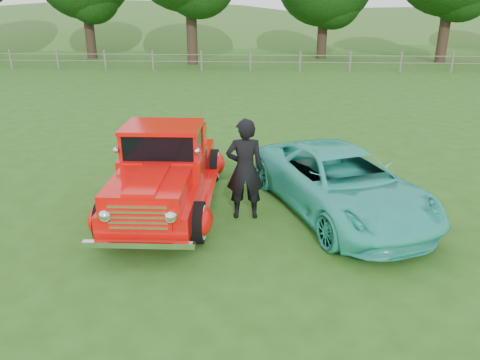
{
  "coord_description": "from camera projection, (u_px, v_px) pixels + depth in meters",
  "views": [
    {
      "loc": [
        1.05,
        -7.07,
        4.07
      ],
      "look_at": [
        0.57,
        1.2,
        0.87
      ],
      "focal_mm": 35.0,
      "sensor_mm": 36.0,
      "label": 1
    }
  ],
  "objects": [
    {
      "name": "teal_sedan",
      "position": [
        341.0,
        183.0,
        9.36
      ],
      "size": [
        3.78,
        5.15,
        1.3
      ],
      "primitive_type": "imported",
      "rotation": [
        0.0,
        0.0,
        0.39
      ],
      "color": "#2FBFA8",
      "rests_on": "ground"
    },
    {
      "name": "distant_hills",
      "position": [
        231.0,
        66.0,
        65.34
      ],
      "size": [
        116.0,
        60.0,
        18.0
      ],
      "color": "#305A21",
      "rests_on": "ground"
    },
    {
      "name": "fence_line",
      "position": [
        250.0,
        61.0,
        28.37
      ],
      "size": [
        48.0,
        0.12,
        1.2
      ],
      "color": "#6A6459",
      "rests_on": "ground"
    },
    {
      "name": "ground",
      "position": [
        203.0,
        251.0,
        8.1
      ],
      "size": [
        140.0,
        140.0,
        0.0
      ],
      "primitive_type": "plane",
      "color": "#294F15",
      "rests_on": "ground"
    },
    {
      "name": "man",
      "position": [
        245.0,
        169.0,
        9.03
      ],
      "size": [
        0.78,
        0.56,
        2.02
      ],
      "primitive_type": "imported",
      "rotation": [
        0.0,
        0.0,
        3.25
      ],
      "color": "black",
      "rests_on": "ground"
    },
    {
      "name": "red_pickup",
      "position": [
        166.0,
        171.0,
        9.58
      ],
      "size": [
        2.29,
        5.01,
        1.78
      ],
      "rotation": [
        0.0,
        0.0,
        0.02
      ],
      "color": "black",
      "rests_on": "ground"
    }
  ]
}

